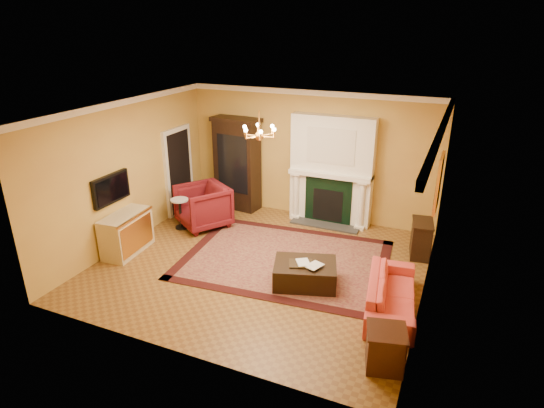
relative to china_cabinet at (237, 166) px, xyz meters
The scene contains 26 objects.
floor 3.25m from the china_cabinet, 54.54° to the right, with size 6.00×5.50×0.02m, color brown.
ceiling 3.61m from the china_cabinet, 54.54° to the right, with size 6.00×5.50×0.02m, color white.
wall_back 1.84m from the china_cabinet, ahead, with size 6.00×0.02×3.00m, color gold.
wall_front 5.56m from the china_cabinet, 71.34° to the right, with size 6.00×0.02×3.00m, color gold.
wall_left 2.81m from the china_cabinet, 116.41° to the right, with size 0.02×5.50×3.00m, color gold.
wall_right 5.41m from the china_cabinet, 27.50° to the right, with size 0.02×5.50×3.00m, color gold.
fireplace 2.38m from the china_cabinet, ahead, with size 1.90×0.70×2.50m.
crown_molding 2.98m from the china_cabinet, 40.85° to the right, with size 6.00×5.50×0.12m.
doorway 1.42m from the china_cabinet, 146.22° to the right, with size 0.08×1.05×2.10m.
tv_panel 3.31m from the china_cabinet, 110.78° to the right, with size 0.09×0.95×0.58m.
gilt_mirror 4.90m from the china_cabinet, 12.95° to the right, with size 0.06×0.76×1.05m.
chandelier 3.41m from the china_cabinet, 54.54° to the right, with size 0.63×0.55×0.53m.
oriental_rug 3.19m from the china_cabinet, 44.70° to the right, with size 3.96×2.97×0.02m, color #440E1B.
china_cabinet is the anchor object (origin of this frame).
wingback_armchair 1.48m from the china_cabinet, 98.39° to the right, with size 1.04×0.97×1.07m, color maroon.
pedestal_table 1.90m from the china_cabinet, 109.92° to the right, with size 0.40×0.40×0.71m.
commode 3.28m from the china_cabinet, 107.34° to the right, with size 0.53×1.12×0.83m, color beige.
coral_sofa 5.30m from the china_cabinet, 34.27° to the right, with size 1.91×0.56×0.75m, color #CD4341.
end_table 6.32m from the china_cabinet, 44.17° to the right, with size 0.49×0.49×0.57m, color #32170D.
console_table 4.69m from the china_cabinet, 10.71° to the right, with size 0.37×0.64×0.71m, color black.
leather_ottoman 4.06m from the china_cabinet, 45.15° to the right, with size 1.09×0.80×0.41m, color black.
ottoman_tray 4.02m from the china_cabinet, 46.41° to the right, with size 0.41×0.32×0.03m, color black.
book_a 4.00m from the china_cabinet, 47.51° to the right, with size 0.22×0.03×0.29m, color gray.
book_b 4.08m from the china_cabinet, 44.66° to the right, with size 0.22×0.02×0.31m, color gray.
topiary_left 1.86m from the china_cabinet, ahead, with size 0.18×0.18×0.48m.
topiary_right 2.93m from the china_cabinet, ahead, with size 0.14×0.14×0.39m.
Camera 1 is at (3.29, -7.03, 4.40)m, focal length 30.00 mm.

